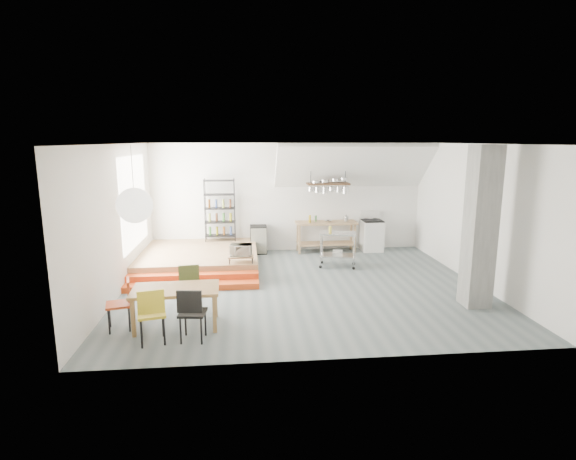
{
  "coord_description": "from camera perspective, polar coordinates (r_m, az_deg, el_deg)",
  "views": [
    {
      "loc": [
        -1.3,
        -9.72,
        3.28
      ],
      "look_at": [
        -0.26,
        0.8,
        1.16
      ],
      "focal_mm": 28.0,
      "sensor_mm": 36.0,
      "label": 1
    }
  ],
  "objects": [
    {
      "name": "microwave_shelf",
      "position": [
        10.82,
        -5.99,
        -3.34
      ],
      "size": [
        0.6,
        0.4,
        0.16
      ],
      "color": "#976F4B",
      "rests_on": "platform"
    },
    {
      "name": "chair_black",
      "position": [
        7.61,
        -12.16,
        -9.91
      ],
      "size": [
        0.47,
        0.47,
        0.93
      ],
      "rotation": [
        0.0,
        0.0,
        3.03
      ],
      "color": "black",
      "rests_on": "ground"
    },
    {
      "name": "rolling_cart",
      "position": [
        11.8,
        6.34,
        -1.87
      ],
      "size": [
        1.02,
        0.73,
        0.92
      ],
      "rotation": [
        0.0,
        0.0,
        -0.25
      ],
      "color": "silver",
      "rests_on": "ground"
    },
    {
      "name": "platform",
      "position": [
        12.17,
        -11.12,
        -3.51
      ],
      "size": [
        3.0,
        3.0,
        0.4
      ],
      "primitive_type": "cube",
      "color": "#976F4B",
      "rests_on": "ground"
    },
    {
      "name": "bowl",
      "position": [
        13.26,
        5.13,
        1.13
      ],
      "size": [
        0.23,
        0.23,
        0.05
      ],
      "primitive_type": "imported",
      "rotation": [
        0.0,
        0.0,
        0.15
      ],
      "color": "silver",
      "rests_on": "kitchen_counter"
    },
    {
      "name": "slope_ceiling",
      "position": [
        13.01,
        8.24,
        8.03
      ],
      "size": [
        4.4,
        1.44,
        1.32
      ],
      "primitive_type": "cube",
      "rotation": [
        -0.73,
        0.0,
        0.0
      ],
      "color": "white",
      "rests_on": "wall_back"
    },
    {
      "name": "wall_back",
      "position": [
        13.39,
        -0.01,
        4.15
      ],
      "size": [
        8.0,
        0.04,
        3.2
      ],
      "primitive_type": "cube",
      "color": "silver",
      "rests_on": "ground"
    },
    {
      "name": "step_lower",
      "position": [
        10.35,
        -12.09,
        -6.99
      ],
      "size": [
        3.0,
        0.35,
        0.13
      ],
      "primitive_type": "cube",
      "color": "#D54819",
      "rests_on": "ground"
    },
    {
      "name": "chair_red",
      "position": [
        8.45,
        -20.27,
        -8.33
      ],
      "size": [
        0.5,
        0.5,
        0.9
      ],
      "rotation": [
        0.0,
        0.0,
        -1.33
      ],
      "color": "#BF401B",
      "rests_on": "ground"
    },
    {
      "name": "step_upper",
      "position": [
        10.66,
        -11.9,
        -6.06
      ],
      "size": [
        3.0,
        0.35,
        0.27
      ],
      "primitive_type": "cube",
      "color": "#D54819",
      "rests_on": "ground"
    },
    {
      "name": "mini_fridge",
      "position": [
        13.24,
        -3.77,
        -1.2
      ],
      "size": [
        0.48,
        0.48,
        0.81
      ],
      "primitive_type": "cube",
      "color": "black",
      "rests_on": "ground"
    },
    {
      "name": "wall_left",
      "position": [
        10.22,
        -20.86,
        1.15
      ],
      "size": [
        0.04,
        7.0,
        3.2
      ],
      "primitive_type": "cube",
      "color": "silver",
      "rests_on": "ground"
    },
    {
      "name": "dining_table",
      "position": [
        8.25,
        -14.07,
        -7.67
      ],
      "size": [
        1.54,
        0.91,
        0.72
      ],
      "rotation": [
        0.0,
        0.0,
        0.04
      ],
      "color": "olive",
      "rests_on": "ground"
    },
    {
      "name": "window_pane",
      "position": [
        11.63,
        -18.94,
        3.43
      ],
      "size": [
        0.02,
        2.5,
        2.2
      ],
      "primitive_type": "cube",
      "color": "white",
      "rests_on": "wall_left"
    },
    {
      "name": "pot_rack",
      "position": [
        12.94,
        5.24,
        5.53
      ],
      "size": [
        1.2,
        0.5,
        1.43
      ],
      "color": "#3F2819",
      "rests_on": "ceiling"
    },
    {
      "name": "ceiling",
      "position": [
        9.8,
        2.03,
        10.89
      ],
      "size": [
        8.0,
        7.0,
        0.02
      ],
      "primitive_type": "cube",
      "color": "white",
      "rests_on": "wall_back"
    },
    {
      "name": "chair_olive",
      "position": [
        8.91,
        -12.41,
        -6.82
      ],
      "size": [
        0.46,
        0.46,
        0.9
      ],
      "rotation": [
        0.0,
        0.0,
        0.12
      ],
      "color": "#525E2C",
      "rests_on": "ground"
    },
    {
      "name": "kitchen_counter",
      "position": [
        13.35,
        4.84,
        -0.14
      ],
      "size": [
        1.8,
        0.6,
        0.91
      ],
      "color": "#976F4B",
      "rests_on": "ground"
    },
    {
      "name": "floor",
      "position": [
        10.34,
        1.9,
        -7.15
      ],
      "size": [
        8.0,
        8.0,
        0.0
      ],
      "primitive_type": "plane",
      "color": "slate",
      "rests_on": "ground"
    },
    {
      "name": "paper_lantern",
      "position": [
        7.98,
        -18.9,
        2.97
      ],
      "size": [
        0.6,
        0.6,
        0.6
      ],
      "primitive_type": "sphere",
      "color": "white",
      "rests_on": "ceiling"
    },
    {
      "name": "wire_shelving",
      "position": [
        13.08,
        -8.64,
        2.65
      ],
      "size": [
        0.88,
        0.38,
        1.8
      ],
      "color": "black",
      "rests_on": "platform"
    },
    {
      "name": "wall_right",
      "position": [
        11.19,
        22.72,
        1.84
      ],
      "size": [
        0.04,
        7.0,
        3.2
      ],
      "primitive_type": "cube",
      "color": "silver",
      "rests_on": "ground"
    },
    {
      "name": "concrete_column",
      "position": [
        9.57,
        23.22,
        0.31
      ],
      "size": [
        0.5,
        0.5,
        3.2
      ],
      "primitive_type": "cube",
      "color": "slate",
      "rests_on": "ground"
    },
    {
      "name": "chair_mustard",
      "position": [
        7.67,
        -16.95,
        -9.81
      ],
      "size": [
        0.53,
        0.53,
        0.96
      ],
      "rotation": [
        0.0,
        0.0,
        3.37
      ],
      "color": "gold",
      "rests_on": "ground"
    },
    {
      "name": "stove",
      "position": [
        13.71,
        10.59,
        -0.61
      ],
      "size": [
        0.6,
        0.6,
        1.18
      ],
      "color": "white",
      "rests_on": "ground"
    },
    {
      "name": "microwave",
      "position": [
        10.78,
        -6.0,
        -2.53
      ],
      "size": [
        0.54,
        0.4,
        0.28
      ],
      "primitive_type": "imported",
      "rotation": [
        0.0,
        0.0,
        -0.13
      ],
      "color": "beige",
      "rests_on": "microwave_shelf"
    }
  ]
}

